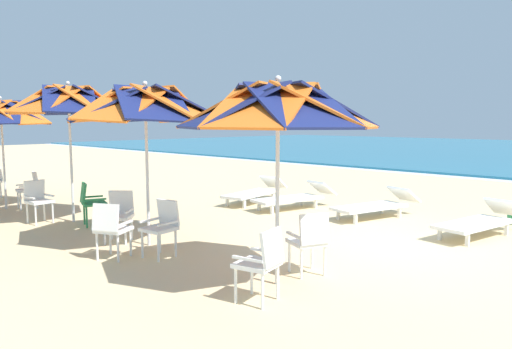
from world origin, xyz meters
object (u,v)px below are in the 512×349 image
plastic_chair_0 (310,239)px  plastic_chair_5 (38,199)px  plastic_chair_2 (111,227)px  sun_lounger_0 (480,221)px  beach_umbrella_0 (278,108)px  beach_umbrella_2 (69,102)px  plastic_chair_6 (91,201)px  plastic_chair_4 (162,224)px  plastic_chair_3 (119,213)px  beach_umbrella_3 (1,114)px  plastic_chair_7 (30,188)px  sun_lounger_1 (376,205)px  beach_umbrella_1 (146,106)px  plastic_chair_1 (262,260)px  sun_lounger_3 (255,192)px  sun_lounger_2 (295,197)px

plastic_chair_0 → plastic_chair_5: same height
plastic_chair_2 → sun_lounger_0: size_ratio=0.39×
beach_umbrella_0 → beach_umbrella_2: bearing=-178.8°
plastic_chair_6 → sun_lounger_0: (5.82, 4.50, -0.22)m
plastic_chair_2 → plastic_chair_4: size_ratio=1.00×
plastic_chair_6 → plastic_chair_0: bearing=7.0°
plastic_chair_2 → beach_umbrella_2: (-3.02, 0.80, 1.96)m
sun_lounger_0 → plastic_chair_3: bearing=-132.4°
plastic_chair_6 → beach_umbrella_3: (-3.13, -0.56, 1.74)m
plastic_chair_3 → plastic_chair_0: bearing=13.6°
plastic_chair_3 → plastic_chair_7: size_ratio=1.00×
plastic_chair_6 → sun_lounger_1: size_ratio=0.39×
beach_umbrella_1 → plastic_chair_1: bearing=-9.3°
sun_lounger_3 → sun_lounger_0: bearing=3.1°
plastic_chair_2 → sun_lounger_2: (-0.70, 5.12, -0.22)m
beach_umbrella_1 → sun_lounger_2: size_ratio=1.22×
beach_umbrella_1 → sun_lounger_1: beach_umbrella_1 is taller
beach_umbrella_0 → sun_lounger_2: size_ratio=1.18×
sun_lounger_1 → sun_lounger_2: 1.97m
beach_umbrella_3 → plastic_chair_1: bearing=0.1°
plastic_chair_7 → plastic_chair_5: bearing=-15.9°
plastic_chair_5 → beach_umbrella_3: size_ratio=0.33×
beach_umbrella_0 → sun_lounger_3: 6.42m
beach_umbrella_1 → plastic_chair_6: (-2.10, 0.04, -1.82)m
beach_umbrella_2 → plastic_chair_7: beach_umbrella_2 is taller
sun_lounger_2 → sun_lounger_3: same height
plastic_chair_0 → plastic_chair_1: same height
plastic_chair_5 → plastic_chair_0: bearing=11.5°
plastic_chair_0 → plastic_chair_5: 6.14m
plastic_chair_3 → sun_lounger_1: plastic_chair_3 is taller
plastic_chair_2 → sun_lounger_0: 6.38m
plastic_chair_4 → plastic_chair_5: size_ratio=1.00×
plastic_chair_0 → plastic_chair_2: bearing=-150.0°
beach_umbrella_2 → plastic_chair_5: bearing=-127.8°
plastic_chair_0 → beach_umbrella_2: size_ratio=0.30×
beach_umbrella_1 → sun_lounger_3: beach_umbrella_1 is taller
plastic_chair_3 → plastic_chair_6: 1.52m
plastic_chair_4 → beach_umbrella_1: bearing=163.1°
plastic_chair_1 → sun_lounger_1: bearing=106.8°
sun_lounger_3 → sun_lounger_1: bearing=8.0°
plastic_chair_0 → plastic_chair_4: size_ratio=1.00×
plastic_chair_6 → beach_umbrella_3: bearing=-169.9°
beach_umbrella_0 → plastic_chair_4: bearing=-172.1°
sun_lounger_1 → beach_umbrella_3: bearing=-142.3°
plastic_chair_6 → plastic_chair_5: bearing=-149.2°
plastic_chair_2 → plastic_chair_3: 1.11m
plastic_chair_5 → plastic_chair_1: bearing=0.7°
sun_lounger_2 → plastic_chair_1: bearing=-53.9°
plastic_chair_3 → sun_lounger_3: (-1.07, 4.45, -0.22)m
beach_umbrella_3 → beach_umbrella_1: bearing=5.7°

